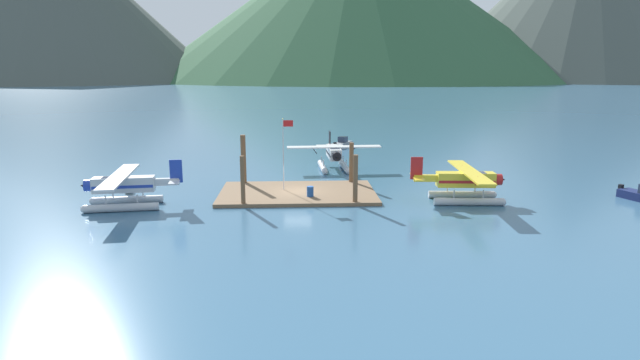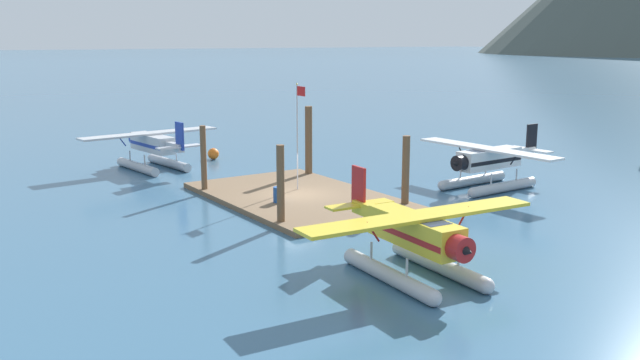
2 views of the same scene
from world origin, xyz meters
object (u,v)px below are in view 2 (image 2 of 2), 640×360
Objects in this scene: mooring_buoy at (213,154)px; seaplane_yellow_stbd_aft at (415,240)px; seaplane_silver_port_aft at (152,148)px; flagpole at (298,125)px; seaplane_white_bow_right at (488,164)px; fuel_drum at (278,195)px.

seaplane_yellow_stbd_aft is (29.63, -4.88, 1.13)m from mooring_buoy.
mooring_buoy is 0.09× the size of seaplane_silver_port_aft.
mooring_buoy is at bearing 104.12° from seaplane_silver_port_aft.
flagpole is at bearing 19.32° from seaplane_silver_port_aft.
flagpole reaches higher than seaplane_yellow_stbd_aft.
seaplane_silver_port_aft is at bearing -139.65° from seaplane_white_bow_right.
flagpole reaches higher than seaplane_silver_port_aft.
flagpole is 13.99m from seaplane_silver_port_aft.
mooring_buoy is (-14.31, 0.88, -3.85)m from flagpole.
seaplane_silver_port_aft reaches higher than mooring_buoy.
seaplane_white_bow_right is (19.55, 10.03, 1.13)m from mooring_buoy.
flagpole is at bearing -115.64° from seaplane_white_bow_right.
flagpole is at bearing 129.20° from fuel_drum.
seaplane_silver_port_aft is (-12.95, -4.54, -2.72)m from flagpole.
seaplane_yellow_stbd_aft is (13.11, -1.30, 0.84)m from fuel_drum.
flagpole is 0.62× the size of seaplane_yellow_stbd_aft.
flagpole is 0.62× the size of seaplane_silver_port_aft.
fuel_drum is at bearing 174.34° from seaplane_yellow_stbd_aft.
seaplane_silver_port_aft is (1.36, -5.42, 1.13)m from mooring_buoy.
seaplane_silver_port_aft and seaplane_white_bow_right have the same top height.
flagpole is 14.85m from mooring_buoy.
fuel_drum is (2.21, -2.71, -3.56)m from flagpole.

